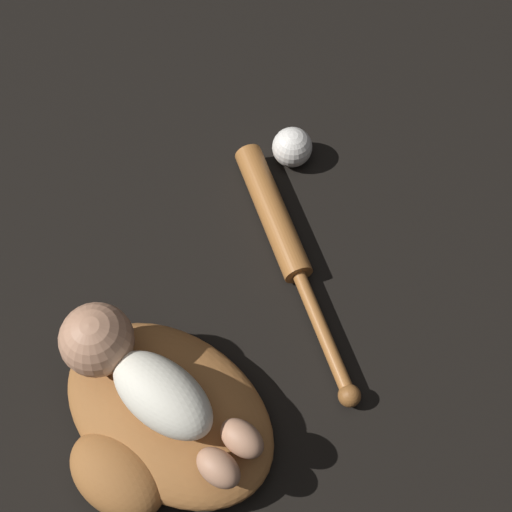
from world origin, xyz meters
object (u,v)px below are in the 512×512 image
Objects in this scene: baseball_bat at (282,236)px; baseball_glove at (161,422)px; baby_figure at (140,376)px; baseball at (292,147)px.

baseball_glove is at bearing 117.48° from baseball_bat.
baby_figure is 0.68× the size of baseball_bat.
baby_figure reaches higher than baseball.
baseball_glove is 0.39m from baseball_bat.
baby_figure is (0.05, -0.00, 0.09)m from baseball_glove.
baby_figure is 4.54× the size of baseball.
baseball is at bearing -55.01° from baseball_glove.
baby_figure is at bearing 121.02° from baseball.
baby_figure reaches higher than baseball_bat.
baseball_glove reaches higher than baseball_bat.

